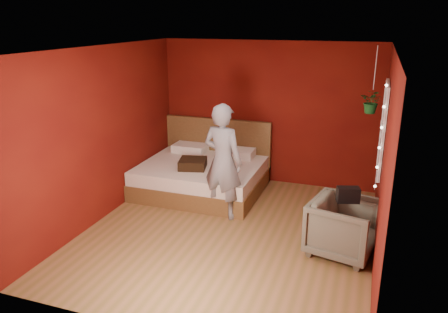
# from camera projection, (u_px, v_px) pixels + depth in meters

# --- Properties ---
(floor) EXTENTS (4.50, 4.50, 0.00)m
(floor) POSITION_uv_depth(u_px,v_px,m) (229.00, 232.00, 6.36)
(floor) COLOR brown
(floor) RESTS_ON ground
(room_walls) EXTENTS (4.04, 4.54, 2.62)m
(room_walls) POSITION_uv_depth(u_px,v_px,m) (229.00, 119.00, 5.84)
(room_walls) COLOR #62140A
(room_walls) RESTS_ON ground
(window) EXTENTS (0.05, 0.97, 1.27)m
(window) POSITION_uv_depth(u_px,v_px,m) (383.00, 128.00, 6.09)
(window) COLOR white
(window) RESTS_ON room_walls
(fairy_lights) EXTENTS (0.04, 0.04, 1.45)m
(fairy_lights) POSITION_uv_depth(u_px,v_px,m) (381.00, 138.00, 5.63)
(fairy_lights) COLOR silver
(fairy_lights) RESTS_ON room_walls
(bed) EXTENTS (2.09, 1.77, 1.15)m
(bed) POSITION_uv_depth(u_px,v_px,m) (204.00, 174.00, 7.83)
(bed) COLOR brown
(bed) RESTS_ON ground
(person) EXTENTS (0.73, 0.57, 1.79)m
(person) POSITION_uv_depth(u_px,v_px,m) (223.00, 161.00, 6.62)
(person) COLOR gray
(person) RESTS_ON ground
(armchair) EXTENTS (0.98, 0.96, 0.75)m
(armchair) POSITION_uv_depth(u_px,v_px,m) (343.00, 227.00, 5.67)
(armchair) COLOR #64614F
(armchair) RESTS_ON ground
(handbag) EXTENTS (0.30, 0.21, 0.20)m
(handbag) POSITION_uv_depth(u_px,v_px,m) (348.00, 195.00, 5.50)
(handbag) COLOR black
(handbag) RESTS_ON armchair
(throw_pillow) EXTENTS (0.54, 0.54, 0.16)m
(throw_pillow) POSITION_uv_depth(u_px,v_px,m) (193.00, 164.00, 7.43)
(throw_pillow) COLOR black
(throw_pillow) RESTS_ON bed
(hanging_plant) EXTENTS (0.40, 0.38, 0.98)m
(hanging_plant) POSITION_uv_depth(u_px,v_px,m) (372.00, 102.00, 6.41)
(hanging_plant) COLOR silver
(hanging_plant) RESTS_ON room_walls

